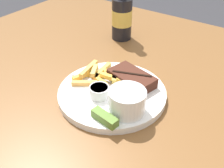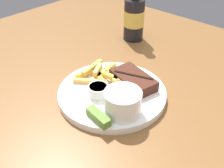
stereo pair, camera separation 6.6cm
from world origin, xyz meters
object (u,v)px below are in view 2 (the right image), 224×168
(pickle_spear, at_px, (98,117))
(coleslaw_cup, at_px, (123,101))
(beer_bottle, at_px, (134,17))
(steak_portion, at_px, (133,80))
(dipping_sauce_cup, at_px, (98,90))
(dinner_plate, at_px, (112,93))
(fork_utensil, at_px, (91,80))

(pickle_spear, bearing_deg, coleslaw_cup, 68.92)
(beer_bottle, bearing_deg, steak_portion, -51.66)
(coleslaw_cup, bearing_deg, dipping_sauce_cup, 175.17)
(dinner_plate, height_order, pickle_spear, pickle_spear)
(pickle_spear, relative_size, fork_utensil, 0.52)
(steak_portion, distance_m, coleslaw_cup, 0.12)
(steak_portion, bearing_deg, dinner_plate, -112.57)
(fork_utensil, bearing_deg, dinner_plate, 0.00)
(dipping_sauce_cup, xyz_separation_m, pickle_spear, (0.06, -0.06, -0.01))
(steak_portion, bearing_deg, beer_bottle, 128.34)
(steak_portion, relative_size, fork_utensil, 1.01)
(pickle_spear, bearing_deg, fork_utensil, 141.77)
(pickle_spear, bearing_deg, dipping_sauce_cup, 134.82)
(pickle_spear, bearing_deg, dinner_plate, 116.92)
(dinner_plate, relative_size, steak_portion, 2.05)
(beer_bottle, bearing_deg, fork_utensil, -72.53)
(coleslaw_cup, bearing_deg, beer_bottle, 125.05)
(pickle_spear, bearing_deg, steak_portion, 100.05)
(steak_portion, relative_size, pickle_spear, 1.96)
(dinner_plate, relative_size, pickle_spear, 4.02)
(dinner_plate, height_order, steak_portion, steak_portion)
(dinner_plate, distance_m, beer_bottle, 0.35)
(dinner_plate, height_order, fork_utensil, fork_utensil)
(dinner_plate, distance_m, pickle_spear, 0.12)
(steak_portion, height_order, pickle_spear, steak_portion)
(steak_portion, bearing_deg, coleslaw_cup, -63.89)
(steak_portion, relative_size, dipping_sauce_cup, 2.72)
(coleslaw_cup, relative_size, dipping_sauce_cup, 1.72)
(fork_utensil, bearing_deg, dipping_sauce_cup, -32.42)
(coleslaw_cup, height_order, dipping_sauce_cup, coleslaw_cup)
(coleslaw_cup, bearing_deg, pickle_spear, -111.08)
(steak_portion, relative_size, coleslaw_cup, 1.58)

